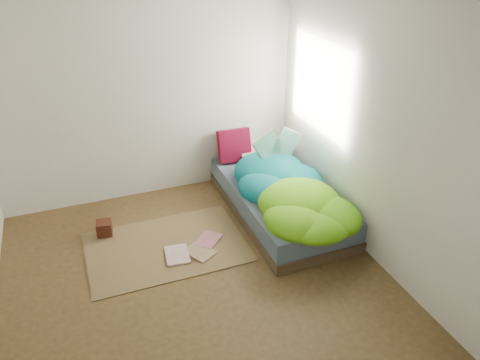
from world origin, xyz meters
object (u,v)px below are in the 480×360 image
Objects in this scene: floor_book_a at (166,257)px; open_book at (278,136)px; wooden_box at (104,228)px; pillow_magenta at (234,145)px; bed at (279,201)px; floor_book_b at (199,238)px.

open_book is at bearing 29.78° from floor_book_a.
wooden_box is 0.82m from floor_book_a.
wooden_box is (-1.70, -0.56, -0.45)m from pillow_magenta.
wooden_box is at bearing 135.72° from floor_book_a.
pillow_magenta reaches higher than bed.
floor_book_b is (0.92, -0.45, -0.06)m from wooden_box.
open_book reaches higher than bed.
bed is 5.03× the size of pillow_magenta.
floor_book_b is at bearing -161.43° from open_book.
open_book is 1.83m from floor_book_a.
bed is 12.81× the size of wooden_box.
pillow_magenta is 1.84m from wooden_box.
pillow_magenta is at bearing 51.82° from floor_book_a.
bed reaches higher than floor_book_a.
floor_book_a is at bearing -132.48° from pillow_magenta.
floor_book_a is 1.11× the size of floor_book_b.
wooden_box is at bearing 176.26° from open_book.
floor_book_b is at bearing -125.32° from pillow_magenta.
pillow_magenta is (-0.23, 0.84, 0.37)m from bed.
open_book is 3.18× the size of wooden_box.
floor_book_a is 0.45m from floor_book_b.
pillow_magenta is 1.37m from floor_book_b.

